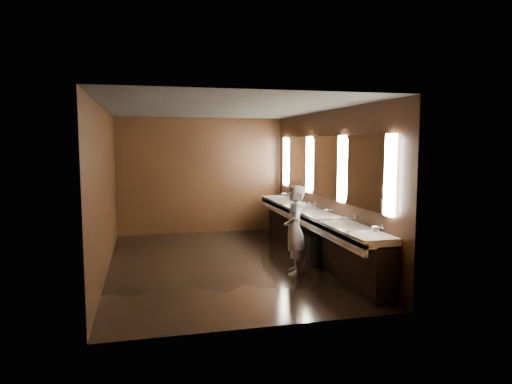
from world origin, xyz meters
TOP-DOWN VIEW (x-y plane):
  - floor at (0.00, 0.00)m, footprint 6.00×6.00m
  - ceiling at (0.00, 0.00)m, footprint 4.00×6.00m
  - wall_back at (0.00, 3.00)m, footprint 4.00×0.02m
  - wall_front at (0.00, -3.00)m, footprint 4.00×0.02m
  - wall_left at (-2.00, 0.00)m, footprint 0.02×6.00m
  - wall_right at (2.00, 0.00)m, footprint 0.02×6.00m
  - sink_counter at (1.79, 0.00)m, footprint 0.55×5.40m
  - mirror_band at (1.98, -0.00)m, footprint 0.06×5.03m
  - person at (1.08, -0.92)m, footprint 0.49×0.62m
  - trash_bin at (1.58, -0.58)m, footprint 0.40×0.40m

SIDE VIEW (x-z plane):
  - floor at x=0.00m, z-range 0.00..0.00m
  - trash_bin at x=1.58m, z-range 0.00..0.57m
  - sink_counter at x=1.79m, z-range -0.01..1.00m
  - person at x=1.08m, z-range 0.00..1.50m
  - wall_back at x=0.00m, z-range 0.00..2.80m
  - wall_front at x=0.00m, z-range 0.00..2.80m
  - wall_left at x=-2.00m, z-range 0.00..2.80m
  - wall_right at x=2.00m, z-range 0.00..2.80m
  - mirror_band at x=1.98m, z-range 1.17..2.32m
  - ceiling at x=0.00m, z-range 2.79..2.81m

